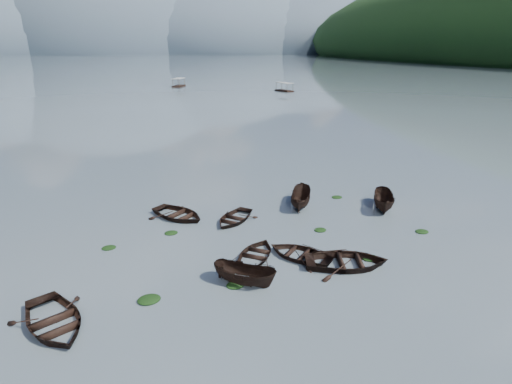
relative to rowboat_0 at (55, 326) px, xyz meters
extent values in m
plane|color=slate|center=(12.91, -1.77, 0.00)|extent=(2400.00, 2400.00, 0.00)
ellipsoid|color=#475666|center=(-247.09, 898.23, 0.00)|extent=(520.00, 520.00, 280.00)
ellipsoid|color=#475666|center=(-47.09, 898.23, 0.00)|extent=(520.00, 520.00, 340.00)
ellipsoid|color=#475666|center=(152.91, 898.23, 0.00)|extent=(520.00, 520.00, 260.00)
ellipsoid|color=#475666|center=(332.91, 898.23, 0.00)|extent=(520.00, 520.00, 220.00)
imported|color=black|center=(0.00, 0.00, 0.00)|extent=(5.27, 5.94, 1.02)
imported|color=black|center=(11.13, 3.83, 0.00)|extent=(4.64, 4.87, 0.82)
imported|color=black|center=(9.69, 1.10, 0.00)|extent=(3.89, 3.46, 1.47)
imported|color=black|center=(13.82, 3.12, 0.00)|extent=(5.07, 5.12, 0.87)
imported|color=black|center=(16.12, 1.27, 0.00)|extent=(5.87, 4.85, 1.06)
imported|color=black|center=(23.45, 8.79, 0.00)|extent=(3.50, 4.54, 1.66)
imported|color=black|center=(6.93, 11.54, 0.00)|extent=(5.60, 5.80, 0.98)
imported|color=black|center=(11.00, 9.74, 0.00)|extent=(4.90, 4.98, 0.85)
imported|color=black|center=(17.05, 11.23, 0.00)|extent=(3.32, 4.48, 1.63)
ellipsoid|color=black|center=(4.43, 0.89, 0.00)|extent=(1.22, 1.00, 0.27)
ellipsoid|color=black|center=(9.12, 1.02, 0.00)|extent=(1.03, 0.83, 0.23)
ellipsoid|color=black|center=(18.00, 1.68, 0.00)|extent=(1.08, 0.86, 0.23)
ellipsoid|color=black|center=(16.68, 6.34, 0.00)|extent=(0.91, 0.77, 0.20)
ellipsoid|color=black|center=(23.66, 4.11, 0.00)|extent=(0.99, 0.78, 0.20)
ellipsoid|color=black|center=(2.01, 7.62, 0.00)|extent=(0.94, 0.76, 0.20)
ellipsoid|color=black|center=(6.17, 8.79, 0.00)|extent=(0.95, 0.79, 0.20)
ellipsoid|color=black|center=(20.92, 12.16, 0.00)|extent=(0.96, 0.77, 0.21)
camera|label=1|loc=(5.05, -17.77, 12.60)|focal=28.00mm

